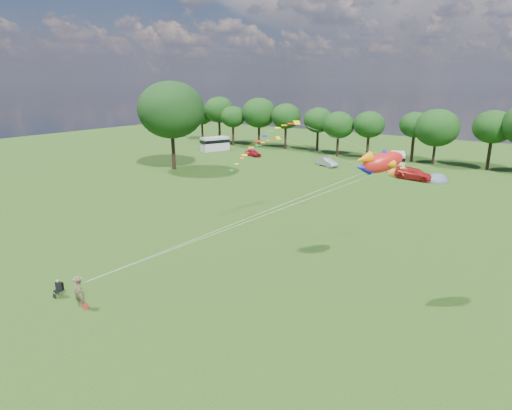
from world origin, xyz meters
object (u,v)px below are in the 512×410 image
Objects in this scene: car_c at (415,174)px; tent_orange at (398,174)px; big_tree at (171,110)px; car_a at (253,153)px; car_b at (327,162)px; tent_greyblue at (437,182)px; campervan_a at (215,143)px; kite_flyer at (79,293)px; camp_chair at (59,286)px; fish_kite at (379,162)px; campervan_c at (397,160)px.

car_c reaches higher than tent_orange.
car_a is at bearing 79.67° from big_tree.
car_b is 17.22m from tent_greyblue.
car_a is 9.84m from campervan_a.
car_b is at bearing 176.16° from tent_greyblue.
car_c is at bearing -36.16° from tent_orange.
car_a is at bearing 92.77° from car_c.
tent_greyblue is at bearing 65.45° from kite_flyer.
camp_chair is at bearing -149.10° from car_b.
fish_kite is at bearing -83.09° from tent_greyblue.
campervan_a reaches higher than car_c.
car_c is at bearing -77.90° from car_a.
camp_chair is (30.70, -50.51, -0.73)m from campervan_a.
big_tree reaches higher than kite_flyer.
tent_greyblue is (2.86, 0.45, -0.77)m from car_c.
big_tree is 20.16m from campervan_a.
tent_orange is at bearing 52.74° from fish_kite.
kite_flyer reaches higher than tent_greyblue.
car_b reaches higher than car_a.
fish_kite reaches higher than car_c.
campervan_c is (34.63, 3.67, -0.15)m from campervan_a.
campervan_c is at bearing 53.36° from fish_kite.
campervan_a is 60.32m from kite_flyer.
campervan_a is 1.63× the size of tent_orange.
kite_flyer reaches higher than car_c.
campervan_c is (24.85, 4.44, 0.68)m from car_a.
car_a is at bearing -72.98° from campervan_a.
car_c is at bearing -73.14° from campervan_a.
car_c reaches higher than car_a.
campervan_c is 44.29m from fish_kite.
car_c is 2.86× the size of kite_flyer.
big_tree is 25.57m from car_b.
car_c is 39.45m from campervan_a.
camp_chair is at bearing 166.29° from kite_flyer.
car_a is at bearing 111.16° from car_b.
camp_chair is at bearing -140.40° from car_a.
big_tree reaches higher than campervan_c.
fish_kite reaches higher than car_a.
car_c is 0.89× the size of campervan_a.
camp_chair is (-2.28, 0.00, -0.22)m from kite_flyer.
kite_flyer is (-1.65, -54.18, -0.36)m from campervan_c.
campervan_a is at bearing 102.32° from car_a.
big_tree is 2.51× the size of campervan_c.
campervan_a is 34.82m from campervan_c.
big_tree is 36.48m from car_c.
car_c reaches higher than car_b.
campervan_c reaches higher than car_b.
car_b reaches higher than camp_chair.
car_c reaches higher than camp_chair.
campervan_c reaches higher than kite_flyer.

